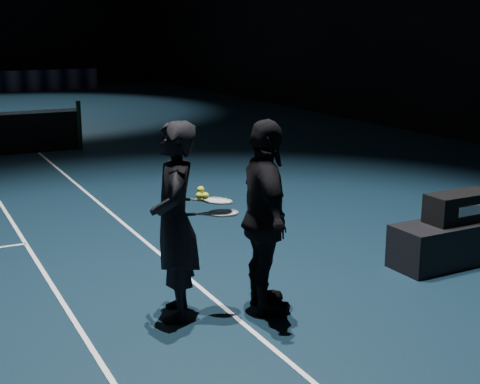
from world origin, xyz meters
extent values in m
cylinder|color=black|center=(6.40, 0.00, 0.55)|extent=(0.10, 0.10, 1.10)
cube|color=black|center=(8.49, -9.37, 0.25)|extent=(1.67, 0.59, 0.50)
cube|color=black|center=(8.49, -9.37, 0.67)|extent=(0.84, 0.37, 0.33)
cube|color=white|center=(8.49, -9.55, 0.67)|extent=(0.39, 0.01, 0.11)
imported|color=black|center=(5.02, -9.29, 0.93)|extent=(0.67, 0.80, 1.86)
imported|color=black|center=(5.82, -9.56, 0.93)|extent=(0.71, 1.17, 1.86)
camera|label=1|loc=(2.87, -14.83, 2.66)|focal=50.00mm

